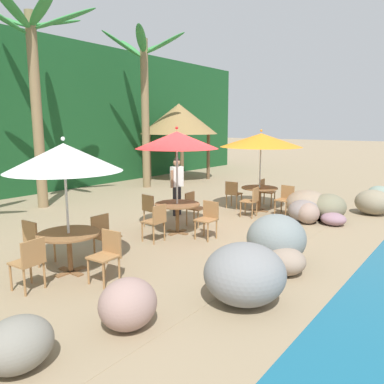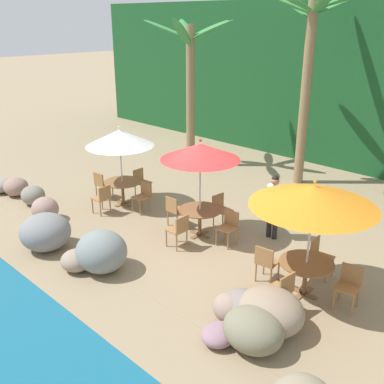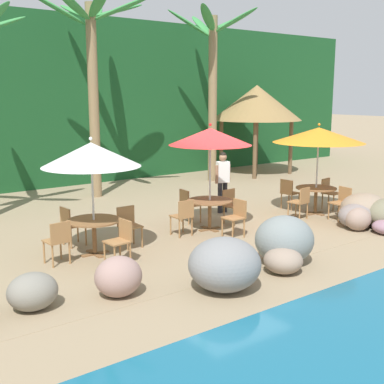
% 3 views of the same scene
% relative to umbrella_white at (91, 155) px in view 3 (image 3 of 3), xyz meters
% --- Properties ---
extents(ground_plane, '(120.00, 120.00, 0.00)m').
position_rel_umbrella_white_xyz_m(ground_plane, '(3.45, -0.06, -2.08)').
color(ground_plane, '#937F60').
extents(terrace_deck, '(18.00, 5.20, 0.01)m').
position_rel_umbrella_white_xyz_m(terrace_deck, '(3.45, -0.06, -2.07)').
color(terrace_deck, '#937F60').
rests_on(terrace_deck, ground).
extents(foliage_backdrop, '(28.00, 2.40, 6.00)m').
position_rel_umbrella_white_xyz_m(foliage_backdrop, '(3.45, 8.94, 0.92)').
color(foliage_backdrop, '#194C23').
rests_on(foliage_backdrop, ground).
extents(rock_seawall, '(15.08, 2.54, 0.94)m').
position_rel_umbrella_white_xyz_m(rock_seawall, '(3.66, -2.50, -1.71)').
color(rock_seawall, gray).
rests_on(rock_seawall, ground).
extents(umbrella_white, '(1.98, 1.98, 2.43)m').
position_rel_umbrella_white_xyz_m(umbrella_white, '(0.00, 0.00, 0.00)').
color(umbrella_white, silver).
rests_on(umbrella_white, ground).
extents(dining_table_white, '(1.10, 1.10, 0.74)m').
position_rel_umbrella_white_xyz_m(dining_table_white, '(0.00, -0.00, -1.46)').
color(dining_table_white, brown).
rests_on(dining_table_white, ground).
extents(chair_white_seaward, '(0.42, 0.43, 0.87)m').
position_rel_umbrella_white_xyz_m(chair_white_seaward, '(0.85, 0.09, -1.56)').
color(chair_white_seaward, '#9E7042').
rests_on(chair_white_seaward, ground).
extents(chair_white_inland, '(0.46, 0.45, 0.87)m').
position_rel_umbrella_white_xyz_m(chair_white_inland, '(-0.16, 0.84, -1.56)').
color(chair_white_inland, '#9E7042').
rests_on(chair_white_inland, ground).
extents(chair_white_left, '(0.46, 0.47, 0.87)m').
position_rel_umbrella_white_xyz_m(chair_white_left, '(-0.84, -0.17, -1.56)').
color(chair_white_left, '#9E7042').
rests_on(chair_white_left, ground).
extents(chair_white_right, '(0.46, 0.45, 0.87)m').
position_rel_umbrella_white_xyz_m(chair_white_right, '(0.16, -0.84, -1.56)').
color(chair_white_right, '#9E7042').
rests_on(chair_white_right, ground).
extents(umbrella_red, '(1.98, 1.98, 2.59)m').
position_rel_umbrella_white_xyz_m(umbrella_red, '(3.11, 0.09, 0.19)').
color(umbrella_red, silver).
rests_on(umbrella_red, ground).
extents(dining_table_red, '(1.10, 1.10, 0.74)m').
position_rel_umbrella_white_xyz_m(dining_table_red, '(3.11, 0.09, -1.46)').
color(dining_table_red, brown).
rests_on(dining_table_red, ground).
extents(chair_red_seaward, '(0.45, 0.46, 0.87)m').
position_rel_umbrella_white_xyz_m(chair_red_seaward, '(3.95, 0.24, -1.56)').
color(chair_red_seaward, '#9E7042').
rests_on(chair_red_seaward, ground).
extents(chair_red_inland, '(0.46, 0.45, 0.87)m').
position_rel_umbrella_white_xyz_m(chair_red_inland, '(3.08, 0.94, -1.56)').
color(chair_red_inland, '#9E7042').
rests_on(chair_red_inland, ground).
extents(chair_red_left, '(0.42, 0.43, 0.87)m').
position_rel_umbrella_white_xyz_m(chair_red_left, '(2.26, 0.00, -1.56)').
color(chair_red_left, '#9E7042').
rests_on(chair_red_left, ground).
extents(chair_red_right, '(0.43, 0.43, 0.87)m').
position_rel_umbrella_white_xyz_m(chair_red_right, '(3.21, -0.76, -1.56)').
color(chair_red_right, '#9E7042').
rests_on(chair_red_right, ground).
extents(umbrella_orange, '(2.46, 2.46, 2.49)m').
position_rel_umbrella_white_xyz_m(umbrella_orange, '(6.48, -0.37, 0.10)').
color(umbrella_orange, silver).
rests_on(umbrella_orange, ground).
extents(dining_table_orange, '(1.10, 1.10, 0.74)m').
position_rel_umbrella_white_xyz_m(dining_table_orange, '(6.48, -0.37, -1.46)').
color(dining_table_orange, brown).
rests_on(dining_table_orange, ground).
extents(chair_orange_seaward, '(0.48, 0.49, 0.87)m').
position_rel_umbrella_white_xyz_m(chair_orange_seaward, '(7.31, -0.16, -1.56)').
color(chair_orange_seaward, '#9E7042').
rests_on(chair_orange_seaward, ground).
extents(chair_orange_inland, '(0.47, 0.46, 0.87)m').
position_rel_umbrella_white_xyz_m(chair_orange_inland, '(6.31, 0.46, -1.56)').
color(chair_orange_inland, '#9E7042').
rests_on(chair_orange_inland, ground).
extents(chair_orange_left, '(0.47, 0.48, 0.87)m').
position_rel_umbrella_white_xyz_m(chair_orange_left, '(5.65, -0.57, -1.56)').
color(chair_orange_left, '#9E7042').
rests_on(chair_orange_left, ground).
extents(chair_orange_right, '(0.47, 0.46, 0.87)m').
position_rel_umbrella_white_xyz_m(chair_orange_right, '(6.48, -1.23, -1.56)').
color(chair_orange_right, '#9E7042').
rests_on(chair_orange_right, ground).
extents(palm_tree_second, '(3.87, 3.92, 6.25)m').
position_rel_umbrella_white_xyz_m(palm_tree_second, '(2.76, 5.45, 2.31)').
color(palm_tree_second, olive).
rests_on(palm_tree_second, ground).
extents(palm_tree_third, '(3.25, 3.31, 6.27)m').
position_rel_umbrella_white_xyz_m(palm_tree_third, '(7.64, 5.59, 2.01)').
color(palm_tree_third, olive).
rests_on(palm_tree_third, ground).
extents(palapa_hut, '(3.68, 3.68, 3.62)m').
position_rel_umbrella_white_xyz_m(palapa_hut, '(10.25, 5.94, 0.81)').
color(palapa_hut, brown).
rests_on(palapa_hut, ground).
extents(waiter_in_white, '(0.52, 0.29, 1.70)m').
position_rel_umbrella_white_xyz_m(waiter_in_white, '(4.53, 1.29, -1.09)').
color(waiter_in_white, '#232328').
rests_on(waiter_in_white, ground).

